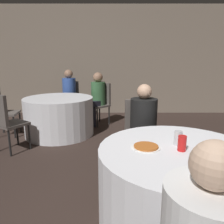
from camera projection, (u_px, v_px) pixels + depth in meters
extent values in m
plane|color=#332621|center=(159.00, 216.00, 2.04)|extent=(16.00, 16.00, 0.00)
cube|color=gray|center=(129.00, 61.00, 5.79)|extent=(16.00, 0.06, 2.80)
cylinder|color=silver|center=(177.00, 190.00, 1.81)|extent=(1.30, 1.30, 0.73)
cylinder|color=silver|center=(60.00, 116.00, 4.24)|extent=(1.31, 1.31, 0.73)
cube|color=#59514C|center=(143.00, 141.00, 2.73)|extent=(0.46, 0.46, 0.04)
cube|color=#59514C|center=(140.00, 117.00, 2.84)|extent=(0.38, 0.11, 0.47)
cylinder|color=black|center=(160.00, 163.00, 2.64)|extent=(0.03, 0.03, 0.42)
cylinder|color=black|center=(133.00, 165.00, 2.59)|extent=(0.03, 0.03, 0.42)
cylinder|color=black|center=(151.00, 151.00, 2.97)|extent=(0.03, 0.03, 0.42)
cylinder|color=black|center=(127.00, 153.00, 2.92)|extent=(0.03, 0.03, 0.42)
cube|color=#59514C|center=(13.00, 124.00, 3.44)|extent=(0.56, 0.56, 0.04)
cube|color=#59514C|center=(0.00, 110.00, 3.24)|extent=(0.34, 0.26, 0.47)
cylinder|color=black|center=(18.00, 133.00, 3.73)|extent=(0.03, 0.03, 0.42)
cylinder|color=black|center=(30.00, 137.00, 3.54)|extent=(0.03, 0.03, 0.42)
cylinder|color=black|center=(11.00, 143.00, 3.27)|extent=(0.03, 0.03, 0.42)
cube|color=#59514C|center=(8.00, 113.00, 4.15)|extent=(0.43, 0.43, 0.04)
cylinder|color=black|center=(21.00, 122.00, 4.38)|extent=(0.03, 0.03, 0.42)
cylinder|color=black|center=(15.00, 127.00, 4.05)|extent=(0.03, 0.03, 0.42)
cylinder|color=black|center=(4.00, 122.00, 4.36)|extent=(0.03, 0.03, 0.42)
cube|color=#59514C|center=(99.00, 105.00, 4.87)|extent=(0.57, 0.57, 0.04)
cube|color=#59514C|center=(105.00, 93.00, 4.92)|extent=(0.29, 0.31, 0.47)
cylinder|color=black|center=(98.00, 118.00, 4.68)|extent=(0.03, 0.03, 0.42)
cylinder|color=black|center=(89.00, 115.00, 4.93)|extent=(0.03, 0.03, 0.42)
cylinder|color=black|center=(110.00, 116.00, 4.91)|extent=(0.03, 0.03, 0.42)
cylinder|color=black|center=(100.00, 113.00, 5.15)|extent=(0.03, 0.03, 0.42)
cube|color=#59514C|center=(71.00, 103.00, 5.18)|extent=(0.41, 0.41, 0.04)
cube|color=#59514C|center=(72.00, 91.00, 5.29)|extent=(0.38, 0.06, 0.47)
cylinder|color=black|center=(77.00, 114.00, 5.06)|extent=(0.03, 0.03, 0.42)
cylinder|color=black|center=(62.00, 114.00, 5.07)|extent=(0.03, 0.03, 0.42)
cylinder|color=black|center=(79.00, 111.00, 5.39)|extent=(0.03, 0.03, 0.42)
cylinder|color=black|center=(66.00, 111.00, 5.40)|extent=(0.03, 0.03, 0.42)
cylinder|color=black|center=(91.00, 116.00, 4.77)|extent=(0.24, 0.24, 0.46)
cube|color=black|center=(95.00, 103.00, 4.78)|extent=(0.43, 0.43, 0.12)
cylinder|color=#38663D|center=(99.00, 93.00, 4.80)|extent=(0.31, 0.31, 0.50)
sphere|color=#997056|center=(99.00, 77.00, 4.72)|extent=(0.21, 0.21, 0.21)
cylinder|color=#4C4238|center=(148.00, 164.00, 2.57)|extent=(0.24, 0.24, 0.46)
cube|color=#4C4238|center=(146.00, 138.00, 2.61)|extent=(0.36, 0.36, 0.12)
cylinder|color=black|center=(144.00, 119.00, 2.67)|extent=(0.33, 0.33, 0.51)
sphere|color=tan|center=(145.00, 91.00, 2.59)|extent=(0.18, 0.18, 0.18)
sphere|color=#DBB293|center=(216.00, 165.00, 0.73)|extent=(0.17, 0.17, 0.17)
cylinder|color=#282828|center=(69.00, 114.00, 5.01)|extent=(0.24, 0.24, 0.46)
cube|color=#282828|center=(69.00, 101.00, 5.05)|extent=(0.30, 0.33, 0.12)
cylinder|color=#33519E|center=(70.00, 90.00, 5.11)|extent=(0.31, 0.31, 0.56)
sphere|color=#997056|center=(69.00, 74.00, 5.02)|extent=(0.19, 0.19, 0.19)
cylinder|color=white|center=(147.00, 147.00, 1.77)|extent=(0.23, 0.23, 0.01)
cylinder|color=#B25B23|center=(147.00, 146.00, 1.76)|extent=(0.20, 0.20, 0.01)
cylinder|color=red|center=(183.00, 143.00, 1.69)|extent=(0.07, 0.07, 0.12)
cylinder|color=silver|center=(179.00, 138.00, 1.81)|extent=(0.07, 0.07, 0.12)
cylinder|color=red|center=(220.00, 174.00, 1.27)|extent=(0.07, 0.07, 0.09)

